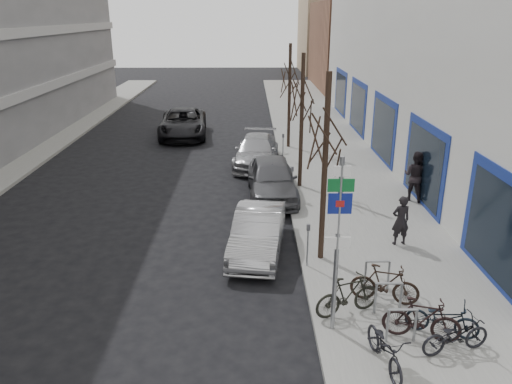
{
  "coord_description": "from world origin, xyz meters",
  "views": [
    {
      "loc": [
        0.55,
        -9.62,
        6.89
      ],
      "look_at": [
        0.71,
        4.05,
        2.0
      ],
      "focal_mm": 35.0,
      "sensor_mm": 36.0,
      "label": 1
    }
  ],
  "objects_px": {
    "meter_front": "(308,241)",
    "pedestrian_far": "(415,176)",
    "meter_mid": "(292,179)",
    "bike_mid_inner": "(348,295)",
    "tree_far": "(290,71)",
    "tree_near": "(327,125)",
    "bike_mid_curb": "(443,315)",
    "tree_mid": "(303,90)",
    "bike_far_curb": "(456,333)",
    "pedestrian_near": "(401,220)",
    "parked_car_mid": "(272,179)",
    "highway_sign_pole": "(338,236)",
    "lane_car": "(183,123)",
    "parked_car_back": "(256,151)",
    "parked_car_front": "(258,232)",
    "bike_far_inner": "(385,284)",
    "bike_rack": "(388,294)",
    "bike_near_left": "(385,345)",
    "meter_back": "(283,144)",
    "bike_near_right": "(422,319)"
  },
  "relations": [
    {
      "from": "meter_front",
      "to": "pedestrian_far",
      "type": "bearing_deg",
      "value": 48.54
    },
    {
      "from": "meter_mid",
      "to": "bike_mid_inner",
      "type": "bearing_deg",
      "value": -85.1
    },
    {
      "from": "tree_far",
      "to": "meter_mid",
      "type": "relative_size",
      "value": 4.33
    },
    {
      "from": "tree_near",
      "to": "bike_mid_curb",
      "type": "bearing_deg",
      "value": -59.85
    },
    {
      "from": "tree_mid",
      "to": "tree_far",
      "type": "bearing_deg",
      "value": 90.0
    },
    {
      "from": "bike_far_curb",
      "to": "pedestrian_near",
      "type": "bearing_deg",
      "value": -17.92
    },
    {
      "from": "tree_near",
      "to": "meter_front",
      "type": "bearing_deg",
      "value": -131.99
    },
    {
      "from": "tree_far",
      "to": "parked_car_mid",
      "type": "relative_size",
      "value": 1.19
    },
    {
      "from": "highway_sign_pole",
      "to": "lane_car",
      "type": "distance_m",
      "value": 20.47
    },
    {
      "from": "meter_mid",
      "to": "pedestrian_far",
      "type": "relative_size",
      "value": 0.65
    },
    {
      "from": "lane_car",
      "to": "parked_car_back",
      "type": "bearing_deg",
      "value": -58.98
    },
    {
      "from": "meter_mid",
      "to": "parked_car_front",
      "type": "distance_m",
      "value": 4.56
    },
    {
      "from": "tree_near",
      "to": "bike_mid_curb",
      "type": "height_order",
      "value": "tree_near"
    },
    {
      "from": "bike_far_curb",
      "to": "lane_car",
      "type": "xyz_separation_m",
      "value": [
        -8.25,
        20.42,
        0.17
      ]
    },
    {
      "from": "bike_far_inner",
      "to": "bike_rack",
      "type": "bearing_deg",
      "value": -167.05
    },
    {
      "from": "tree_near",
      "to": "bike_near_left",
      "type": "relative_size",
      "value": 3.29
    },
    {
      "from": "tree_near",
      "to": "tree_mid",
      "type": "xyz_separation_m",
      "value": [
        0.0,
        6.5,
        0.0
      ]
    },
    {
      "from": "bike_rack",
      "to": "meter_front",
      "type": "bearing_deg",
      "value": 124.51
    },
    {
      "from": "bike_rack",
      "to": "bike_near_left",
      "type": "bearing_deg",
      "value": -106.42
    },
    {
      "from": "meter_mid",
      "to": "bike_far_inner",
      "type": "distance_m",
      "value": 7.62
    },
    {
      "from": "meter_front",
      "to": "bike_far_curb",
      "type": "distance_m",
      "value": 4.72
    },
    {
      "from": "meter_front",
      "to": "meter_back",
      "type": "distance_m",
      "value": 11.0
    },
    {
      "from": "highway_sign_pole",
      "to": "bike_mid_curb",
      "type": "bearing_deg",
      "value": -5.74
    },
    {
      "from": "bike_far_curb",
      "to": "pedestrian_near",
      "type": "height_order",
      "value": "pedestrian_near"
    },
    {
      "from": "bike_mid_curb",
      "to": "lane_car",
      "type": "height_order",
      "value": "lane_car"
    },
    {
      "from": "meter_front",
      "to": "bike_mid_inner",
      "type": "relative_size",
      "value": 0.75
    },
    {
      "from": "bike_mid_curb",
      "to": "pedestrian_far",
      "type": "relative_size",
      "value": 0.81
    },
    {
      "from": "meter_front",
      "to": "bike_mid_inner",
      "type": "xyz_separation_m",
      "value": [
        0.68,
        -2.43,
        -0.25
      ]
    },
    {
      "from": "highway_sign_pole",
      "to": "pedestrian_far",
      "type": "relative_size",
      "value": 2.16
    },
    {
      "from": "bike_rack",
      "to": "parked_car_front",
      "type": "xyz_separation_m",
      "value": [
        -3.03,
        3.56,
        0.01
      ]
    },
    {
      "from": "tree_far",
      "to": "parked_car_back",
      "type": "xyz_separation_m",
      "value": [
        -1.76,
        -2.96,
        -3.41
      ]
    },
    {
      "from": "tree_near",
      "to": "highway_sign_pole",
      "type": "bearing_deg",
      "value": -93.26
    },
    {
      "from": "bike_mid_inner",
      "to": "tree_near",
      "type": "bearing_deg",
      "value": -16.14
    },
    {
      "from": "tree_mid",
      "to": "bike_far_curb",
      "type": "xyz_separation_m",
      "value": [
        2.23,
        -10.87,
        -3.47
      ]
    },
    {
      "from": "tree_mid",
      "to": "lane_car",
      "type": "relative_size",
      "value": 0.96
    },
    {
      "from": "meter_back",
      "to": "pedestrian_far",
      "type": "height_order",
      "value": "pedestrian_far"
    },
    {
      "from": "bike_far_curb",
      "to": "meter_back",
      "type": "bearing_deg",
      "value": -4.28
    },
    {
      "from": "pedestrian_near",
      "to": "bike_far_curb",
      "type": "bearing_deg",
      "value": 76.66
    },
    {
      "from": "meter_front",
      "to": "pedestrian_near",
      "type": "distance_m",
      "value": 3.3
    },
    {
      "from": "meter_mid",
      "to": "bike_near_left",
      "type": "bearing_deg",
      "value": -83.67
    },
    {
      "from": "bike_mid_curb",
      "to": "parked_car_back",
      "type": "bearing_deg",
      "value": 35.79
    },
    {
      "from": "meter_front",
      "to": "meter_back",
      "type": "xyz_separation_m",
      "value": [
        0.0,
        11.0,
        0.0
      ]
    },
    {
      "from": "meter_back",
      "to": "bike_far_inner",
      "type": "xyz_separation_m",
      "value": [
        1.69,
        -12.92,
        -0.25
      ]
    },
    {
      "from": "pedestrian_far",
      "to": "parked_car_mid",
      "type": "bearing_deg",
      "value": 34.21
    },
    {
      "from": "parked_car_front",
      "to": "pedestrian_near",
      "type": "relative_size",
      "value": 2.57
    },
    {
      "from": "bike_near_left",
      "to": "bike_near_right",
      "type": "relative_size",
      "value": 0.99
    },
    {
      "from": "highway_sign_pole",
      "to": "meter_front",
      "type": "distance_m",
      "value": 3.39
    },
    {
      "from": "parked_car_mid",
      "to": "lane_car",
      "type": "xyz_separation_m",
      "value": [
        -4.82,
        10.55,
        0.01
      ]
    },
    {
      "from": "meter_mid",
      "to": "bike_near_right",
      "type": "bearing_deg",
      "value": -76.69
    },
    {
      "from": "parked_car_mid",
      "to": "pedestrian_far",
      "type": "relative_size",
      "value": 2.38
    }
  ]
}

